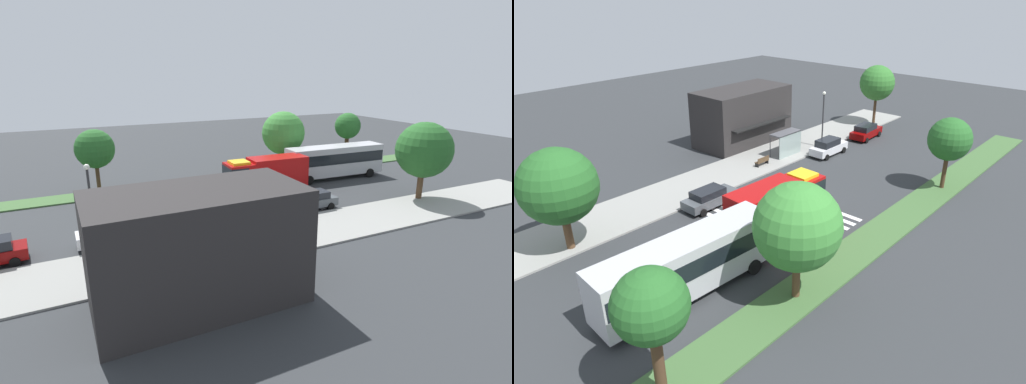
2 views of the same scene
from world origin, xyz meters
TOP-DOWN VIEW (x-y plane):
  - ground_plane at (0.00, 0.00)m, footprint 120.00×120.00m
  - sidewalk at (0.00, 9.16)m, footprint 60.00×5.90m
  - median_strip at (0.00, -7.71)m, footprint 60.00×3.00m
  - crosswalk at (-3.00, 0.00)m, footprint 7.65×11.18m
  - fire_truck at (-4.19, -1.26)m, footprint 8.59×3.13m
  - parked_car_west at (-5.59, 5.01)m, footprint 4.80×2.05m
  - parked_car_mid at (11.12, 5.01)m, footprint 4.70×2.00m
  - transit_bus at (-14.00, -2.80)m, footprint 11.62×3.26m
  - bus_stop_shelter at (7.87, 7.95)m, footprint 3.50×1.40m
  - bench_near_shelter at (3.87, 7.91)m, footprint 1.60×0.50m
  - street_lamp at (12.41, 6.81)m, footprint 0.36×0.36m
  - storefront_building at (8.05, 14.81)m, footprint 10.84×6.22m
  - sidewalk_tree_far_west at (-16.39, 7.21)m, footprint 5.14×5.14m
  - median_tree_far_west at (-19.55, -7.71)m, footprint 3.26×3.26m
  - median_tree_west at (-10.11, -7.71)m, footprint 5.02×5.02m
  - median_tree_center at (10.64, -7.71)m, footprint 3.72×3.72m

SIDE VIEW (x-z plane):
  - ground_plane at x=0.00m, z-range 0.00..0.00m
  - crosswalk at x=-3.00m, z-range 0.00..0.01m
  - sidewalk at x=0.00m, z-range 0.00..0.14m
  - median_strip at x=0.00m, z-range 0.00..0.14m
  - bench_near_shelter at x=3.87m, z-range 0.14..1.04m
  - parked_car_west at x=-5.59m, z-range 0.03..1.64m
  - parked_car_mid at x=11.12m, z-range 0.01..1.81m
  - bus_stop_shelter at x=7.87m, z-range 0.66..3.12m
  - fire_truck at x=-4.19m, z-range 0.23..3.79m
  - transit_bus at x=-14.00m, z-range 0.34..4.03m
  - storefront_building at x=8.05m, z-range 0.00..6.19m
  - street_lamp at x=12.41m, z-range 0.70..6.88m
  - median_tree_center at x=10.64m, z-range 1.44..7.80m
  - median_tree_west at x=-10.11m, z-range 1.17..8.28m
  - sidewalk_tree_far_west at x=-16.39m, z-range 1.15..8.36m
  - median_tree_far_west at x=-19.55m, z-range 1.68..8.20m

